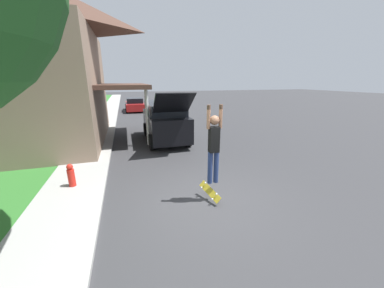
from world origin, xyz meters
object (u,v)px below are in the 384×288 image
object	(u,v)px
skateboard	(210,191)
skateboarder	(214,144)
suv_parked	(165,121)
fire_hydrant	(71,175)
car_down_street	(135,105)

from	to	relation	value
skateboard	skateboarder	bearing A→B (deg)	-19.51
suv_parked	skateboard	size ratio (longest dim) A/B	6.85
fire_hydrant	skateboard	bearing A→B (deg)	-26.03
skateboard	fire_hydrant	size ratio (longest dim) A/B	1.08
skateboard	fire_hydrant	distance (m)	4.17
skateboarder	skateboard	xyz separation A→B (m)	(-0.07, 0.02, -1.35)
car_down_street	fire_hydrant	bearing A→B (deg)	-98.88
suv_parked	fire_hydrant	xyz separation A→B (m)	(-3.67, -4.57, -0.66)
car_down_street	skateboarder	bearing A→B (deg)	-86.64
skateboard	car_down_street	bearing A→B (deg)	93.16
suv_parked	car_down_street	world-z (taller)	suv_parked
skateboarder	fire_hydrant	world-z (taller)	skateboarder
suv_parked	fire_hydrant	distance (m)	5.90
skateboard	fire_hydrant	bearing A→B (deg)	153.97
suv_parked	car_down_street	size ratio (longest dim) A/B	1.19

